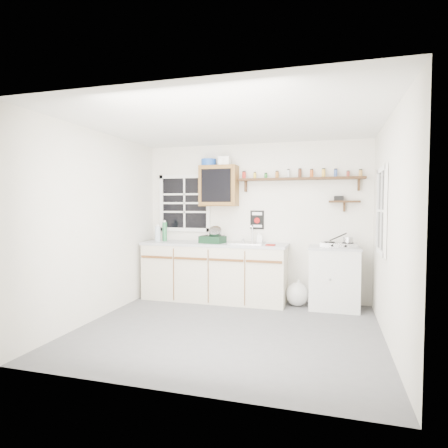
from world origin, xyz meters
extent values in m
cube|color=#565658|center=(0.00, 0.00, -0.01)|extent=(3.60, 3.20, 0.02)
cube|color=white|center=(0.00, 0.00, 2.51)|extent=(3.60, 3.20, 0.02)
cube|color=silver|center=(-1.81, 0.00, 1.25)|extent=(0.02, 3.20, 2.50)
cube|color=silver|center=(1.81, 0.00, 1.25)|extent=(0.02, 3.20, 2.50)
cube|color=silver|center=(0.00, 1.61, 1.25)|extent=(3.60, 0.02, 2.50)
cube|color=silver|center=(0.00, -1.61, 1.25)|extent=(3.60, 0.02, 2.50)
cube|color=beige|center=(-0.58, 1.30, 0.44)|extent=(2.27, 0.60, 0.88)
cube|color=#A6A8AE|center=(-0.58, 1.30, 0.90)|extent=(2.31, 0.62, 0.04)
cube|color=brown|center=(-1.44, 0.99, 0.70)|extent=(0.53, 0.02, 0.03)
cube|color=brown|center=(-0.87, 0.99, 0.70)|extent=(0.53, 0.02, 0.03)
cube|color=brown|center=(-0.30, 0.99, 0.70)|extent=(0.53, 0.02, 0.03)
cube|color=brown|center=(0.27, 0.99, 0.70)|extent=(0.53, 0.02, 0.03)
cube|color=silver|center=(1.25, 1.33, 0.44)|extent=(0.70, 0.55, 0.88)
cube|color=#A6A8AE|center=(1.25, 1.33, 0.90)|extent=(0.73, 0.57, 0.03)
cube|color=#B1B1B5|center=(-0.05, 1.30, 0.93)|extent=(0.52, 0.44, 0.03)
cylinder|color=#B1B1B5|center=(0.00, 1.46, 1.06)|extent=(0.02, 0.02, 0.28)
cylinder|color=#B1B1B5|center=(0.00, 1.40, 1.19)|extent=(0.02, 0.14, 0.02)
cube|color=brown|center=(-0.55, 1.45, 1.82)|extent=(0.60, 0.30, 0.65)
cube|color=black|center=(-0.55, 1.29, 1.82)|extent=(0.48, 0.02, 0.52)
cylinder|color=#18439C|center=(-0.72, 1.45, 2.21)|extent=(0.24, 0.24, 0.11)
cube|color=white|center=(-0.46, 1.45, 2.22)|extent=(0.18, 0.15, 0.14)
cylinder|color=white|center=(-0.50, 1.40, 2.20)|extent=(0.12, 0.12, 0.10)
cube|color=black|center=(0.73, 1.51, 1.92)|extent=(1.91, 0.18, 0.04)
cube|color=black|center=(-0.13, 1.55, 1.82)|extent=(0.03, 0.10, 0.18)
cube|color=black|center=(1.58, 1.55, 1.82)|extent=(0.03, 0.10, 0.18)
cylinder|color=red|center=(-0.15, 1.51, 1.99)|extent=(0.06, 0.06, 0.10)
cylinder|color=black|center=(-0.15, 1.51, 2.05)|extent=(0.05, 0.05, 0.02)
cylinder|color=gold|center=(0.02, 1.51, 1.98)|extent=(0.05, 0.05, 0.09)
cylinder|color=black|center=(0.02, 1.51, 2.03)|extent=(0.04, 0.04, 0.02)
cylinder|color=#267226|center=(0.20, 1.51, 1.97)|extent=(0.05, 0.05, 0.07)
cylinder|color=black|center=(0.20, 1.51, 2.02)|extent=(0.04, 0.04, 0.02)
cylinder|color=#99591E|center=(0.38, 1.51, 1.99)|extent=(0.05, 0.05, 0.10)
cylinder|color=black|center=(0.38, 1.51, 2.04)|extent=(0.05, 0.05, 0.02)
cylinder|color=silver|center=(0.55, 1.51, 2.00)|extent=(0.05, 0.05, 0.12)
cylinder|color=black|center=(0.55, 1.51, 2.06)|extent=(0.04, 0.04, 0.02)
cylinder|color=#4C2614|center=(0.73, 1.51, 2.00)|extent=(0.05, 0.05, 0.12)
cylinder|color=black|center=(0.73, 1.51, 2.07)|extent=(0.05, 0.05, 0.02)
cylinder|color=#B24C19|center=(0.90, 1.51, 1.99)|extent=(0.05, 0.05, 0.11)
cylinder|color=black|center=(0.90, 1.51, 2.06)|extent=(0.05, 0.05, 0.02)
cylinder|color=gold|center=(1.07, 1.51, 2.00)|extent=(0.05, 0.05, 0.12)
cylinder|color=black|center=(1.07, 1.51, 2.06)|extent=(0.05, 0.05, 0.02)
cylinder|color=#334C8C|center=(1.25, 1.51, 1.99)|extent=(0.05, 0.05, 0.11)
cylinder|color=black|center=(1.25, 1.51, 2.05)|extent=(0.05, 0.05, 0.02)
cylinder|color=maroon|center=(1.43, 1.51, 1.97)|extent=(0.05, 0.05, 0.07)
cylinder|color=black|center=(1.43, 1.51, 2.02)|extent=(0.04, 0.04, 0.02)
cylinder|color=#BF8C3F|center=(1.60, 1.51, 1.98)|extent=(0.05, 0.05, 0.09)
cylinder|color=black|center=(1.60, 1.51, 2.04)|extent=(0.05, 0.05, 0.02)
cube|color=black|center=(1.38, 1.52, 1.57)|extent=(0.45, 0.15, 0.03)
cube|color=black|center=(1.38, 1.56, 1.49)|extent=(0.03, 0.08, 0.14)
cube|color=black|center=(1.30, 1.52, 1.62)|extent=(0.14, 0.10, 0.07)
cube|color=black|center=(0.05, 1.59, 1.28)|extent=(0.22, 0.01, 0.30)
cube|color=white|center=(0.05, 1.58, 1.38)|extent=(0.16, 0.00, 0.05)
cylinder|color=#A50C0C|center=(0.05, 1.58, 1.27)|extent=(0.09, 0.01, 0.09)
cube|color=white|center=(0.05, 1.58, 1.18)|extent=(0.16, 0.00, 0.04)
cube|color=black|center=(-1.20, 1.59, 1.55)|extent=(0.85, 0.02, 0.90)
cube|color=white|center=(-1.20, 1.59, 1.55)|extent=(0.93, 0.03, 0.98)
cube|color=black|center=(1.79, 0.55, 1.45)|extent=(0.02, 0.70, 1.00)
cube|color=white|center=(1.79, 0.55, 1.45)|extent=(0.03, 0.78, 1.08)
cylinder|color=silver|center=(-1.54, 1.25, 1.04)|extent=(0.09, 0.09, 0.25)
cylinder|color=white|center=(-1.54, 1.25, 1.18)|extent=(0.05, 0.05, 0.03)
cylinder|color=#25703E|center=(-1.46, 1.35, 1.08)|extent=(0.08, 0.08, 0.31)
cylinder|color=white|center=(-1.46, 1.35, 1.25)|extent=(0.04, 0.04, 0.03)
cube|color=black|center=(-0.59, 1.25, 0.97)|extent=(0.41, 0.34, 0.11)
cylinder|color=#B1B1B5|center=(-0.55, 1.25, 1.08)|extent=(0.23, 0.26, 0.22)
imported|color=silver|center=(0.11, 1.45, 1.02)|extent=(0.11, 0.11, 0.19)
cube|color=maroon|center=(0.34, 1.14, 0.93)|extent=(0.14, 0.12, 0.02)
cube|color=#B1B1B5|center=(1.30, 1.31, 0.94)|extent=(0.52, 0.29, 0.06)
cylinder|color=black|center=(1.18, 1.31, 0.98)|extent=(0.16, 0.16, 0.01)
cylinder|color=black|center=(1.43, 1.31, 0.98)|extent=(0.16, 0.16, 0.01)
cylinder|color=#B1B1B5|center=(1.43, 1.31, 1.02)|extent=(0.14, 0.14, 0.09)
cylinder|color=black|center=(1.30, 1.37, 1.05)|extent=(0.25, 0.15, 0.14)
ellipsoid|color=silver|center=(0.72, 1.30, 0.18)|extent=(0.38, 0.34, 0.40)
cone|color=silver|center=(0.74, 1.30, 0.36)|extent=(0.11, 0.11, 0.11)
camera|label=1|loc=(1.19, -4.33, 1.53)|focal=30.00mm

